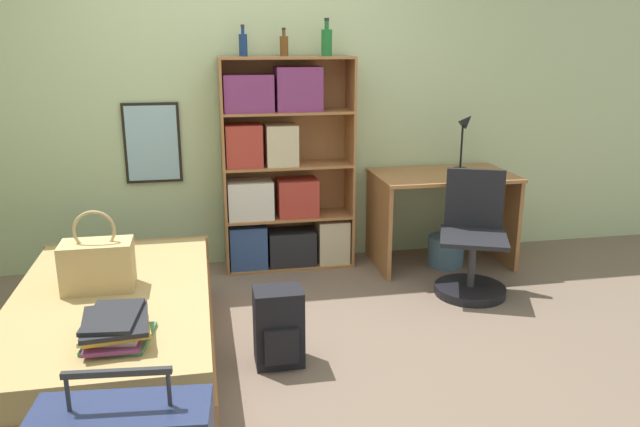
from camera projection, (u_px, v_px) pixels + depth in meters
name	position (u px, v px, depth m)	size (l,w,h in m)	color
ground_plane	(263.00, 353.00, 3.52)	(14.00, 14.00, 0.00)	#756051
wall_back	(236.00, 96.00, 4.65)	(10.00, 0.09, 2.60)	beige
bed	(114.00, 330.00, 3.33)	(1.04, 1.83, 0.42)	#A36B3D
handbag	(98.00, 265.00, 3.29)	(0.37, 0.21, 0.44)	tan
book_stack_on_bed	(116.00, 328.00, 2.74)	(0.33, 0.38, 0.12)	#427A4C
bookcase	(279.00, 176.00, 4.67)	(0.97, 0.30, 1.59)	#A36B3D
bottle_green	(243.00, 44.00, 4.40)	(0.06, 0.06, 0.22)	navy
bottle_brown	(284.00, 45.00, 4.46)	(0.06, 0.06, 0.20)	brown
bottle_clear	(327.00, 42.00, 4.46)	(0.08, 0.08, 0.26)	#1E6B2D
desk	(442.00, 203.00, 4.80)	(1.04, 0.65, 0.72)	#A36B3D
desk_lamp	(465.00, 131.00, 4.80)	(0.15, 0.10, 0.45)	black
desk_chair	(472.00, 256.00, 4.30)	(0.58, 0.58, 0.84)	black
backpack	(279.00, 327.00, 3.36)	(0.26, 0.23, 0.43)	black
waste_bin	(446.00, 251.00, 4.84)	(0.28, 0.28, 0.23)	slate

